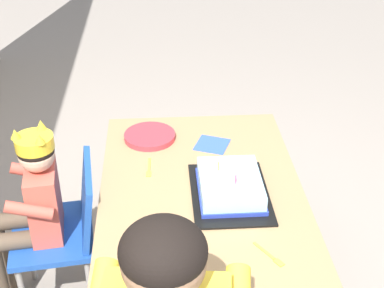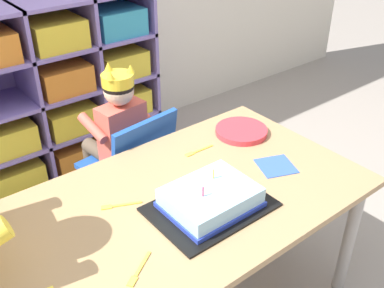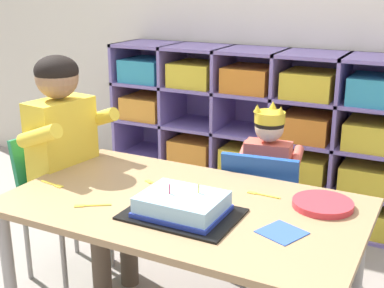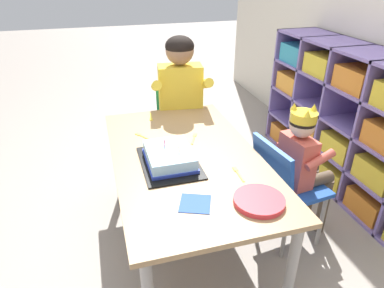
{
  "view_description": "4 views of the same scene",
  "coord_description": "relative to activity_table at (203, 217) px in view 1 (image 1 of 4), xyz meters",
  "views": [
    {
      "loc": [
        -1.6,
        0.15,
        1.8
      ],
      "look_at": [
        0.04,
        0.04,
        0.81
      ],
      "focal_mm": 51.9,
      "sensor_mm": 36.0,
      "label": 1
    },
    {
      "loc": [
        -0.73,
        -0.98,
        1.55
      ],
      "look_at": [
        0.07,
        0.02,
        0.76
      ],
      "focal_mm": 42.11,
      "sensor_mm": 36.0,
      "label": 2
    },
    {
      "loc": [
        0.84,
        -1.56,
        1.37
      ],
      "look_at": [
        0.02,
        0.04,
        0.8
      ],
      "focal_mm": 48.01,
      "sensor_mm": 36.0,
      "label": 3
    },
    {
      "loc": [
        1.53,
        -0.41,
        1.5
      ],
      "look_at": [
        0.08,
        0.01,
        0.69
      ],
      "focal_mm": 32.12,
      "sensor_mm": 36.0,
      "label": 4
    }
  ],
  "objects": [
    {
      "name": "fork_at_table_front_edge",
      "position": [
        -0.29,
        -0.19,
        0.06
      ],
      "size": [
        0.12,
        0.09,
        0.0
      ],
      "rotation": [
        0.0,
        0.0,
        0.57
      ],
      "color": "yellow",
      "rests_on": "activity_table"
    },
    {
      "name": "birthday_cake_on_tray",
      "position": [
        0.05,
        -0.1,
        0.09
      ],
      "size": [
        0.4,
        0.29,
        0.11
      ],
      "color": "black",
      "rests_on": "activity_table"
    },
    {
      "name": "activity_table",
      "position": [
        0.0,
        0.0,
        0.0
      ],
      "size": [
        1.33,
        0.76,
        0.58
      ],
      "color": "#A37F56",
      "rests_on": "ground"
    },
    {
      "name": "fork_scattered_mid_table",
      "position": [
        -0.19,
        0.1,
        0.06
      ],
      "size": [
        0.13,
        0.07,
        0.0
      ],
      "rotation": [
        0.0,
        0.0,
        5.86
      ],
      "color": "yellow",
      "rests_on": "activity_table"
    },
    {
      "name": "child_with_crown",
      "position": [
        0.12,
        0.64,
        0.01
      ],
      "size": [
        0.31,
        0.32,
        0.85
      ],
      "rotation": [
        0.0,
        0.0,
        3.26
      ],
      "color": "#D15647",
      "rests_on": "ground"
    },
    {
      "name": "classroom_chair_blue",
      "position": [
        0.13,
        0.53,
        -0.12
      ],
      "size": [
        0.41,
        0.38,
        0.66
      ],
      "rotation": [
        0.0,
        0.0,
        3.26
      ],
      "color": "#1E4CA8",
      "rests_on": "ground"
    },
    {
      "name": "paper_plate_stack",
      "position": [
        0.48,
        0.19,
        0.07
      ],
      "size": [
        0.22,
        0.22,
        0.02
      ],
      "primitive_type": "cylinder",
      "color": "#DB333D",
      "rests_on": "activity_table"
    },
    {
      "name": "fork_near_cake_tray",
      "position": [
        0.24,
        0.2,
        0.06
      ],
      "size": [
        0.13,
        0.02,
        0.0
      ],
      "rotation": [
        0.0,
        0.0,
        6.25
      ],
      "color": "yellow",
      "rests_on": "activity_table"
    },
    {
      "name": "paper_napkin_square",
      "position": [
        0.41,
        -0.07,
        0.06
      ],
      "size": [
        0.17,
        0.17,
        0.0
      ],
      "primitive_type": "cube",
      "rotation": [
        0.0,
        0.0,
        -0.38
      ],
      "color": "#3356B7",
      "rests_on": "activity_table"
    }
  ]
}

